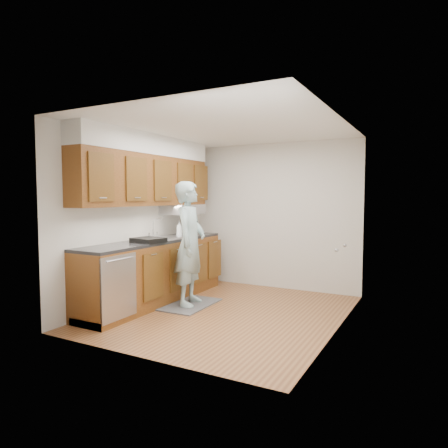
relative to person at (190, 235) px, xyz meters
name	(u,v)px	position (x,y,z in m)	size (l,w,h in m)	color
floor	(226,312)	(0.63, -0.08, -1.03)	(3.50, 3.50, 0.00)	#926137
ceiling	(226,128)	(0.63, -0.08, 1.47)	(3.50, 3.50, 0.00)	white
wall_left	(139,219)	(-0.87, -0.08, 0.22)	(0.02, 3.50, 2.50)	beige
wall_right	(339,225)	(2.13, -0.08, 0.22)	(0.02, 3.50, 2.50)	beige
wall_back	(273,216)	(0.63, 1.67, 0.22)	(3.00, 0.02, 2.50)	beige
counter	(156,270)	(-0.57, -0.08, -0.54)	(0.64, 2.80, 1.30)	brown
upper_cabinets	(149,172)	(-0.70, -0.03, 0.92)	(0.47, 2.80, 1.21)	brown
closet_door	(343,242)	(2.12, 0.22, 0.00)	(0.02, 1.22, 2.05)	white
floor_mat	(190,305)	(0.00, 0.00, -1.02)	(0.56, 0.96, 0.02)	slate
person	(190,235)	(0.00, 0.00, 0.00)	(0.71, 0.48, 2.02)	#93B1B3
soap_bottle_a	(179,229)	(-0.51, 0.48, 0.04)	(0.10, 0.10, 0.25)	silver
soap_bottle_b	(192,231)	(-0.37, 0.62, 0.00)	(0.08, 0.08, 0.18)	silver
soap_bottle_c	(191,230)	(-0.44, 0.70, 0.00)	(0.14, 0.14, 0.18)	silver
steel_can	(193,233)	(-0.32, 0.59, -0.03)	(0.06, 0.06, 0.12)	#A5A5AA
dish_rack	(148,240)	(-0.44, -0.39, -0.06)	(0.41, 0.35, 0.07)	black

